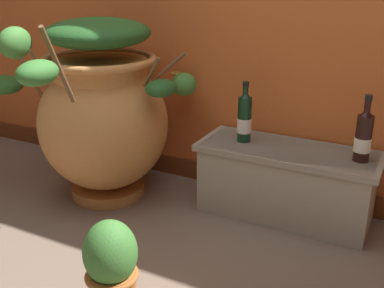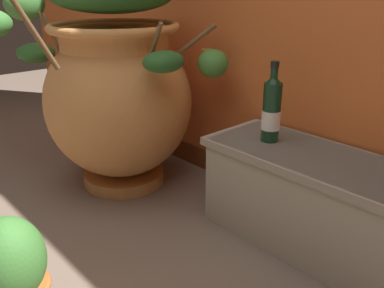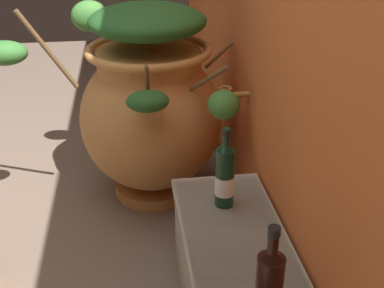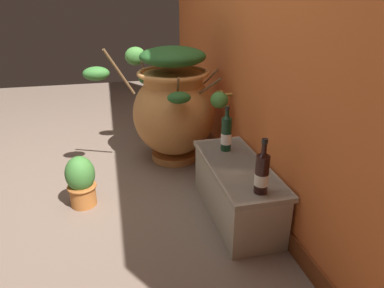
% 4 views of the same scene
% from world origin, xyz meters
% --- Properties ---
extents(terracotta_urn, '(1.11, 1.35, 0.96)m').
position_xyz_m(terracotta_urn, '(-0.50, 0.70, 0.48)').
color(terracotta_urn, '#D68E4C').
rests_on(terracotta_urn, ground_plane).
extents(stone_ledge, '(0.86, 0.34, 0.35)m').
position_xyz_m(stone_ledge, '(0.42, 0.92, 0.19)').
color(stone_ledge, '#B2A893').
rests_on(stone_ledge, ground_plane).
extents(wine_bottle_left, '(0.07, 0.07, 0.30)m').
position_xyz_m(wine_bottle_left, '(0.75, 0.92, 0.48)').
color(wine_bottle_left, black).
rests_on(wine_bottle_left, stone_ledge).
extents(wine_bottle_middle, '(0.07, 0.07, 0.30)m').
position_xyz_m(wine_bottle_middle, '(0.20, 0.92, 0.48)').
color(wine_bottle_middle, black).
rests_on(wine_bottle_middle, stone_ledge).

